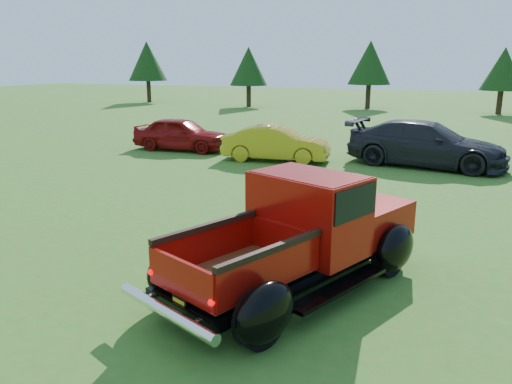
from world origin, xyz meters
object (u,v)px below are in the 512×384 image
tree_west (249,66)px  show_car_yellow (276,143)px  pickup_truck (308,231)px  tree_mid_left (370,63)px  show_car_red (181,134)px  show_car_grey (426,144)px  tree_mid_right (503,69)px  tree_far_west (147,61)px

tree_west → show_car_yellow: (9.76, -20.36, -2.49)m
pickup_truck → show_car_yellow: size_ratio=1.34×
tree_west → tree_mid_left: tree_mid_left is taller
show_car_red → show_car_grey: show_car_grey is taller
pickup_truck → show_car_yellow: (-3.93, 9.32, -0.21)m
tree_west → pickup_truck: tree_west is taller
show_car_red → show_car_yellow: (4.26, -0.68, -0.03)m
tree_mid_right → show_car_grey: bearing=-99.2°
tree_mid_right → pickup_truck: (-4.31, -30.68, -2.14)m
tree_mid_right → show_car_grey: size_ratio=0.85×
tree_mid_right → pickup_truck: tree_mid_right is taller
tree_mid_left → show_car_yellow: bearing=-88.1°
tree_far_west → pickup_truck: bearing=-52.3°
tree_west → show_car_grey: 24.41m
tree_far_west → show_car_grey: size_ratio=1.01×
tree_west → tree_mid_left: (9.00, 2.00, 0.27)m
tree_far_west → tree_mid_left: bearing=3.0°
tree_far_west → show_car_grey: 32.12m
tree_mid_left → tree_west: bearing=-167.5°
tree_mid_left → show_car_yellow: 22.54m
tree_west → show_car_grey: tree_west is taller
tree_mid_left → pickup_truck: 32.12m
tree_west → tree_mid_right: 18.03m
tree_far_west → pickup_truck: tree_far_west is taller
tree_mid_left → pickup_truck: bearing=-81.6°
show_car_grey → tree_mid_left: bearing=23.4°
tree_west → tree_mid_right: size_ratio=1.05×
tree_west → tree_mid_right: bearing=3.2°
tree_mid_right → tree_far_west: bearing=180.0°
pickup_truck → tree_west: bearing=137.1°
tree_far_west → tree_mid_left: tree_far_west is taller
tree_mid_left → show_car_grey: (5.72, -21.33, -2.63)m
show_car_red → show_car_yellow: show_car_red is taller
show_car_grey → tree_west: bearing=45.7°
tree_west → show_car_grey: (14.72, -19.33, -2.36)m
tree_west → show_car_yellow: bearing=-64.4°
tree_west → tree_mid_left: 9.22m
tree_west → show_car_yellow: size_ratio=1.23×
pickup_truck → tree_mid_left: bearing=120.8°
show_car_grey → pickup_truck: bearing=-177.2°
pickup_truck → show_car_red: pickup_truck is taller
tree_west → show_car_grey: size_ratio=0.89×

